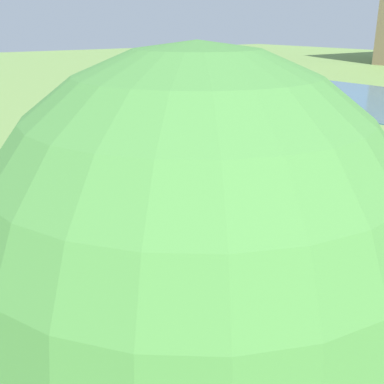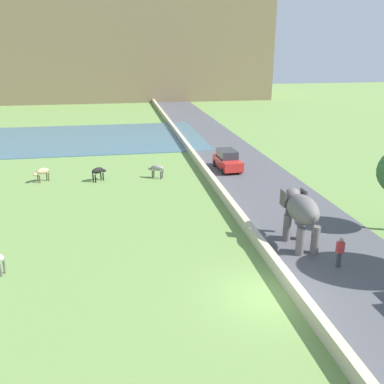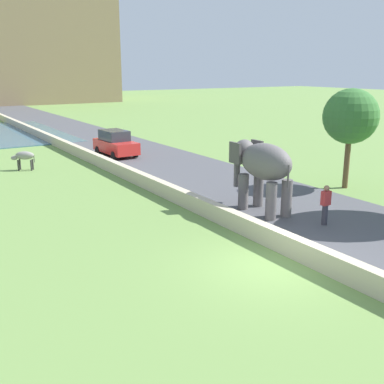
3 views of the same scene
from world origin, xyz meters
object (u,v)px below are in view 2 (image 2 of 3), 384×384
(cow_tan, at_px, (42,172))
(person_beside_elephant, at_px, (340,252))
(elephant, at_px, (301,211))
(cow_grey, at_px, (157,169))
(cow_black, at_px, (98,171))
(car_red, at_px, (227,160))

(cow_tan, bearing_deg, person_beside_elephant, -46.11)
(elephant, height_order, cow_grey, elephant)
(elephant, relative_size, cow_black, 2.68)
(car_red, relative_size, cow_black, 3.15)
(person_beside_elephant, xyz_separation_m, cow_grey, (-7.43, 16.76, -0.04))
(elephant, xyz_separation_m, cow_grey, (-6.48, 14.08, -1.20))
(person_beside_elephant, height_order, cow_grey, person_beside_elephant)
(person_beside_elephant, xyz_separation_m, cow_tan, (-16.72, 17.38, -0.04))
(car_red, height_order, cow_grey, car_red)
(person_beside_elephant, height_order, cow_tan, person_beside_elephant)
(cow_black, bearing_deg, elephant, -51.46)
(car_red, xyz_separation_m, cow_tan, (-15.76, -0.79, -0.06))
(cow_grey, bearing_deg, cow_black, 179.47)
(cow_grey, bearing_deg, person_beside_elephant, -66.08)
(car_red, height_order, cow_tan, car_red)
(car_red, xyz_separation_m, cow_grey, (-6.48, -1.40, -0.06))
(person_beside_elephant, relative_size, car_red, 0.40)
(person_beside_elephant, bearing_deg, elephant, 109.67)
(cow_black, xyz_separation_m, cow_tan, (-4.51, 0.57, 0.00))
(elephant, bearing_deg, cow_tan, 136.99)
(car_red, bearing_deg, cow_tan, -177.15)
(car_red, bearing_deg, person_beside_elephant, -86.98)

